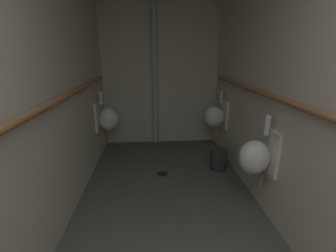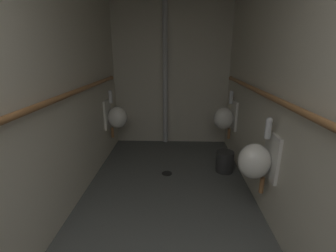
{
  "view_description": "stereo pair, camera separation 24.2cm",
  "coord_description": "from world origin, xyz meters",
  "px_view_note": "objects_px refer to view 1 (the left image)",
  "views": [
    {
      "loc": [
        -0.16,
        0.15,
        1.59
      ],
      "look_at": [
        0.01,
        2.47,
        0.86
      ],
      "focal_mm": 25.08,
      "sensor_mm": 36.0,
      "label": 1
    },
    {
      "loc": [
        0.09,
        0.15,
        1.59
      ],
      "look_at": [
        0.01,
        2.47,
        0.86
      ],
      "focal_mm": 25.08,
      "sensor_mm": 36.0,
      "label": 2
    }
  ],
  "objects_px": {
    "urinal_left_mid": "(107,118)",
    "floor_drain": "(163,173)",
    "urinal_right_mid": "(256,156)",
    "standpipe_back_wall": "(154,69)",
    "urinal_right_far": "(216,116)",
    "waste_bin": "(218,159)"
  },
  "relations": [
    {
      "from": "urinal_left_mid",
      "to": "urinal_right_far",
      "type": "xyz_separation_m",
      "value": [
        1.68,
        0.0,
        0.0
      ]
    },
    {
      "from": "urinal_right_far",
      "to": "waste_bin",
      "type": "height_order",
      "value": "urinal_right_far"
    },
    {
      "from": "urinal_left_mid",
      "to": "floor_drain",
      "type": "relative_size",
      "value": 5.39
    },
    {
      "from": "urinal_right_mid",
      "to": "floor_drain",
      "type": "relative_size",
      "value": 5.39
    },
    {
      "from": "urinal_right_far",
      "to": "standpipe_back_wall",
      "type": "xyz_separation_m",
      "value": [
        -0.94,
        0.51,
        0.7
      ]
    },
    {
      "from": "waste_bin",
      "to": "urinal_right_far",
      "type": "bearing_deg",
      "value": 82.08
    },
    {
      "from": "urinal_right_mid",
      "to": "standpipe_back_wall",
      "type": "height_order",
      "value": "standpipe_back_wall"
    },
    {
      "from": "standpipe_back_wall",
      "to": "urinal_right_mid",
      "type": "bearing_deg",
      "value": -64.79
    },
    {
      "from": "urinal_right_mid",
      "to": "floor_drain",
      "type": "distance_m",
      "value": 1.37
    },
    {
      "from": "urinal_left_mid",
      "to": "waste_bin",
      "type": "distance_m",
      "value": 1.76
    },
    {
      "from": "urinal_right_mid",
      "to": "waste_bin",
      "type": "bearing_deg",
      "value": 94.47
    },
    {
      "from": "standpipe_back_wall",
      "to": "waste_bin",
      "type": "relative_size",
      "value": 8.88
    },
    {
      "from": "urinal_right_far",
      "to": "standpipe_back_wall",
      "type": "bearing_deg",
      "value": 151.42
    },
    {
      "from": "urinal_left_mid",
      "to": "urinal_right_mid",
      "type": "bearing_deg",
      "value": -41.41
    },
    {
      "from": "urinal_right_mid",
      "to": "urinal_right_far",
      "type": "bearing_deg",
      "value": 90.0
    },
    {
      "from": "standpipe_back_wall",
      "to": "floor_drain",
      "type": "relative_size",
      "value": 18.56
    },
    {
      "from": "urinal_right_mid",
      "to": "waste_bin",
      "type": "xyz_separation_m",
      "value": [
        -0.07,
        0.95,
        -0.48
      ]
    },
    {
      "from": "urinal_left_mid",
      "to": "waste_bin",
      "type": "xyz_separation_m",
      "value": [
        1.61,
        -0.53,
        -0.48
      ]
    },
    {
      "from": "urinal_right_far",
      "to": "standpipe_back_wall",
      "type": "relative_size",
      "value": 0.29
    },
    {
      "from": "urinal_right_mid",
      "to": "standpipe_back_wall",
      "type": "relative_size",
      "value": 0.29
    },
    {
      "from": "standpipe_back_wall",
      "to": "floor_drain",
      "type": "bearing_deg",
      "value": -86.41
    },
    {
      "from": "urinal_left_mid",
      "to": "urinal_right_far",
      "type": "height_order",
      "value": "same"
    }
  ]
}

